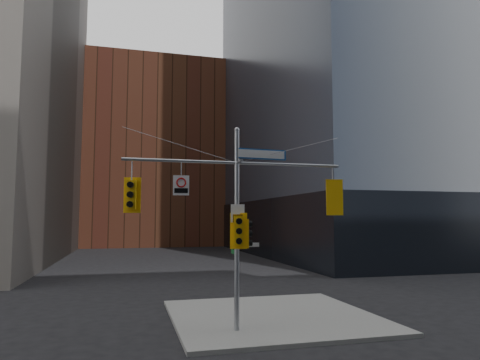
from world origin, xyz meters
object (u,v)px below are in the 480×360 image
regulatory_sign_arm (181,185)px  traffic_light_pole_front (239,231)px  signal_assembly (237,207)px  street_sign_blade (261,154)px  traffic_light_east_arm (333,198)px  traffic_light_west_arm (131,195)px  traffic_light_pole_side (246,233)px

regulatory_sign_arm → traffic_light_pole_front: bearing=-4.2°
signal_assembly → street_sign_blade: bearing=0.2°
traffic_light_east_arm → traffic_light_pole_front: (-3.76, -0.27, -1.22)m
traffic_light_west_arm → regulatory_sign_arm: regulatory_sign_arm is taller
traffic_light_west_arm → street_sign_blade: street_sign_blade is taller
signal_assembly → street_sign_blade: 2.14m
regulatory_sign_arm → signal_assembly: bearing=3.5°
traffic_light_east_arm → traffic_light_pole_front: size_ratio=1.07×
traffic_light_pole_side → street_sign_blade: street_sign_blade is taller
street_sign_blade → signal_assembly: bearing=176.5°
signal_assembly → traffic_light_west_arm: signal_assembly is taller
traffic_light_west_arm → traffic_light_pole_side: (3.97, -0.00, -1.32)m
street_sign_blade → traffic_light_east_arm: bearing=-3.8°
traffic_light_west_arm → regulatory_sign_arm: size_ratio=1.74×
traffic_light_pole_front → traffic_light_east_arm: bearing=16.3°
traffic_light_west_arm → traffic_light_east_arm: size_ratio=0.90×
regulatory_sign_arm → traffic_light_west_arm: bearing=-178.2°
signal_assembly → traffic_light_east_arm: signal_assembly is taller
street_sign_blade → traffic_light_pole_front: bearing=-167.4°
street_sign_blade → traffic_light_west_arm: bearing=176.1°
traffic_light_east_arm → traffic_light_pole_side: (-3.44, 0.01, -1.32)m
signal_assembly → traffic_light_east_arm: 3.78m
signal_assembly → traffic_light_pole_side: bearing=1.5°
traffic_light_pole_front → street_sign_blade: street_sign_blade is taller
traffic_light_pole_side → traffic_light_pole_front: size_ratio=0.81×
traffic_light_west_arm → regulatory_sign_arm: bearing=10.7°
traffic_light_west_arm → traffic_light_east_arm: (7.41, -0.01, 0.00)m
traffic_light_west_arm → traffic_light_east_arm: traffic_light_east_arm is taller
traffic_light_pole_front → street_sign_blade: size_ratio=0.65×
traffic_light_pole_side → traffic_light_east_arm: bearing=-91.7°
traffic_light_pole_side → regulatory_sign_arm: 2.87m
street_sign_blade → regulatory_sign_arm: size_ratio=2.78×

